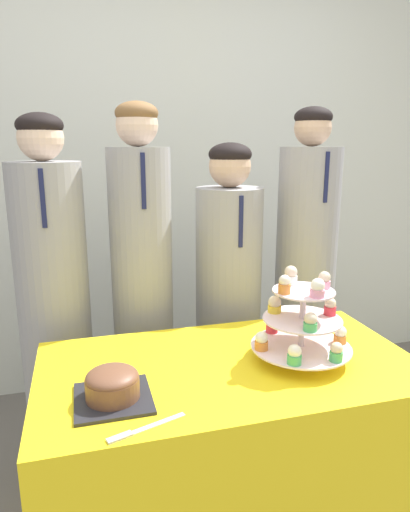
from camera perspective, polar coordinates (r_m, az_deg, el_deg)
wall_back at (r=2.75m, az=-6.02°, el=11.53°), size 9.00×0.06×2.70m
table at (r=1.78m, az=2.99°, el=-23.87°), size 1.27×0.69×0.74m
round_cake at (r=1.38m, az=-11.49°, el=-15.53°), size 0.22×0.22×0.10m
cake_knife at (r=1.26m, az=-8.84°, el=-20.96°), size 0.22×0.09×0.01m
cupcake_stand at (r=1.58m, az=12.01°, el=-7.94°), size 0.34×0.34×0.31m
student_0 at (r=2.07m, az=-18.23°, el=-6.88°), size 0.30×0.30×1.57m
student_1 at (r=2.07m, az=-7.77°, el=-5.27°), size 0.27×0.27×1.62m
student_2 at (r=2.18m, az=2.91°, el=-6.63°), size 0.31×0.31×1.46m
student_3 at (r=2.31m, az=12.30°, el=-3.77°), size 0.29×0.29×1.62m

